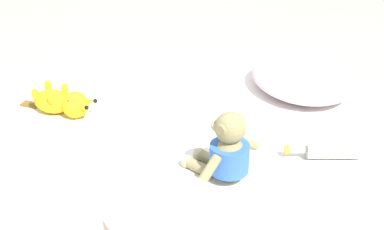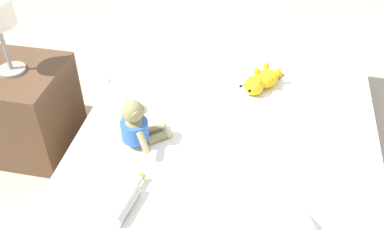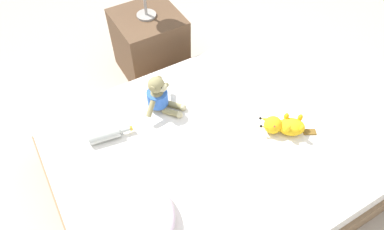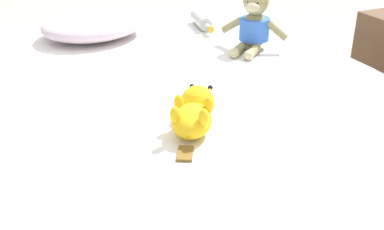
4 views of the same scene
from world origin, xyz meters
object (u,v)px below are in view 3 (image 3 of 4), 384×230
at_px(bed, 230,154).
at_px(glass_bottle, 106,135).
at_px(nightstand, 150,44).
at_px(plush_monkey, 159,96).
at_px(pillow, 130,213).
at_px(plush_yellow_creature, 284,126).

xyz_separation_m(bed, glass_bottle, (0.32, 0.62, 0.23)).
bearing_deg(nightstand, plush_monkey, 159.98).
distance_m(bed, nightstand, 1.12).
bearing_deg(pillow, nightstand, -28.37).
bearing_deg(bed, plush_monkey, 34.16).
relative_size(bed, plush_monkey, 7.81).
bearing_deg(pillow, glass_bottle, -7.76).
xyz_separation_m(plush_yellow_creature, glass_bottle, (0.44, 0.88, -0.02)).
relative_size(plush_monkey, plush_yellow_creature, 0.85).
height_order(pillow, plush_yellow_creature, pillow).
bearing_deg(glass_bottle, nightstand, -38.32).
bearing_deg(nightstand, bed, 179.64).
xyz_separation_m(plush_yellow_creature, nightstand, (1.24, 0.25, -0.19)).
bearing_deg(plush_monkey, bed, -145.84).
height_order(pillow, nightstand, pillow).
relative_size(bed, nightstand, 3.94).
bearing_deg(plush_yellow_creature, nightstand, 11.36).
bearing_deg(bed, glass_bottle, 62.41).
xyz_separation_m(glass_bottle, nightstand, (0.79, -0.63, -0.18)).
distance_m(pillow, plush_yellow_creature, 0.94).
bearing_deg(plush_monkey, glass_bottle, 99.40).
height_order(bed, nightstand, nightstand).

